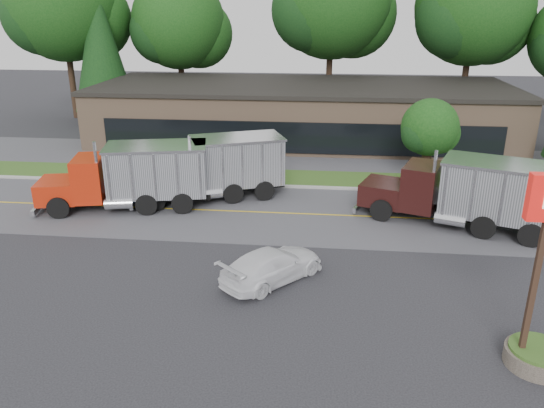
{
  "coord_description": "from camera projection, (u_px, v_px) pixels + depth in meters",
  "views": [
    {
      "loc": [
        4.02,
        -16.41,
        10.06
      ],
      "look_at": [
        1.7,
        5.53,
        1.8
      ],
      "focal_mm": 35.0,
      "sensor_mm": 36.0,
      "label": 1
    }
  ],
  "objects": [
    {
      "name": "ground",
      "position": [
        209.0,
        302.0,
        19.2
      ],
      "size": [
        140.0,
        140.0,
        0.0
      ],
      "primitive_type": "plane",
      "color": "#36363C",
      "rests_on": "ground"
    },
    {
      "name": "road",
      "position": [
        247.0,
        212.0,
        27.59
      ],
      "size": [
        60.0,
        8.0,
        0.02
      ],
      "primitive_type": "cube",
      "color": "slate",
      "rests_on": "ground"
    },
    {
      "name": "center_line",
      "position": [
        247.0,
        212.0,
        27.59
      ],
      "size": [
        60.0,
        0.12,
        0.01
      ],
      "primitive_type": "cube",
      "color": "gold",
      "rests_on": "ground"
    },
    {
      "name": "curb",
      "position": [
        257.0,
        186.0,
        31.5
      ],
      "size": [
        60.0,
        0.3,
        0.12
      ],
      "primitive_type": "cube",
      "color": "#9E9E99",
      "rests_on": "ground"
    },
    {
      "name": "grass_verge",
      "position": [
        261.0,
        177.0,
        33.17
      ],
      "size": [
        60.0,
        3.4,
        0.03
      ],
      "primitive_type": "cube",
      "color": "#314F1B",
      "rests_on": "ground"
    },
    {
      "name": "far_parking",
      "position": [
        270.0,
        156.0,
        37.83
      ],
      "size": [
        60.0,
        7.0,
        0.02
      ],
      "primitive_type": "cube",
      "color": "slate",
      "rests_on": "ground"
    },
    {
      "name": "strip_mall",
      "position": [
        302.0,
        113.0,
        42.52
      ],
      "size": [
        32.0,
        12.0,
        4.0
      ],
      "primitive_type": "cube",
      "color": "#917159",
      "rests_on": "ground"
    },
    {
      "name": "tree_far_a",
      "position": [
        65.0,
        10.0,
        47.67
      ],
      "size": [
        10.67,
        10.04,
        15.22
      ],
      "color": "#382619",
      "rests_on": "ground"
    },
    {
      "name": "tree_far_b",
      "position": [
        180.0,
        27.0,
        49.04
      ],
      "size": [
        9.08,
        8.55,
        12.96
      ],
      "color": "#382619",
      "rests_on": "ground"
    },
    {
      "name": "tree_far_c",
      "position": [
        333.0,
        4.0,
        47.01
      ],
      "size": [
        11.19,
        10.53,
        15.96
      ],
      "color": "#382619",
      "rests_on": "ground"
    },
    {
      "name": "tree_far_d",
      "position": [
        475.0,
        12.0,
        45.11
      ],
      "size": [
        10.49,
        9.87,
        14.96
      ],
      "color": "#382619",
      "rests_on": "ground"
    },
    {
      "name": "evergreen_left",
      "position": [
        101.0,
        46.0,
        46.35
      ],
      "size": [
        5.41,
        5.41,
        12.3
      ],
      "color": "#382619",
      "rests_on": "ground"
    },
    {
      "name": "tree_verge",
      "position": [
        430.0,
        130.0,
        31.09
      ],
      "size": [
        3.56,
        3.35,
        5.08
      ],
      "color": "#382619",
      "rests_on": "ground"
    },
    {
      "name": "dump_truck_red",
      "position": [
        134.0,
        175.0,
        27.58
      ],
      "size": [
        8.96,
        4.28,
        3.36
      ],
      "rotation": [
        0.0,
        0.0,
        3.35
      ],
      "color": "black",
      "rests_on": "ground"
    },
    {
      "name": "dump_truck_blue",
      "position": [
        217.0,
        166.0,
        29.06
      ],
      "size": [
        8.6,
        5.38,
        3.36
      ],
      "rotation": [
        0.0,
        0.0,
        3.52
      ],
      "color": "black",
      "rests_on": "ground"
    },
    {
      "name": "dump_truck_maroon",
      "position": [
        474.0,
        192.0,
        25.08
      ],
      "size": [
        9.72,
        5.63,
        3.36
      ],
      "rotation": [
        0.0,
        0.0,
        2.78
      ],
      "color": "black",
      "rests_on": "ground"
    },
    {
      "name": "rally_car",
      "position": [
        272.0,
        265.0,
        20.52
      ],
      "size": [
        4.31,
        4.55,
        1.29
      ],
      "primitive_type": "imported",
      "rotation": [
        0.0,
        0.0,
        2.42
      ],
      "color": "white",
      "rests_on": "ground"
    }
  ]
}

